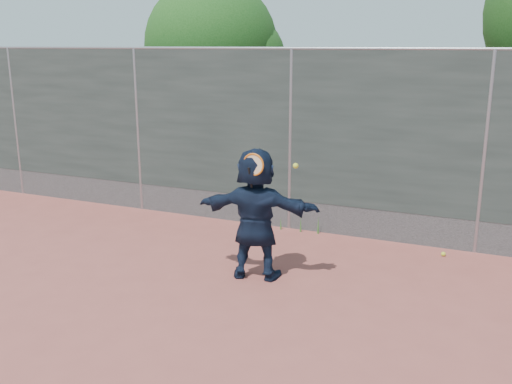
% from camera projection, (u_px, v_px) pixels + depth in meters
% --- Properties ---
extents(ground, '(80.00, 80.00, 0.00)m').
position_uv_depth(ground, '(187.00, 313.00, 6.70)').
color(ground, '#9E4C42').
rests_on(ground, ground).
extents(player, '(1.72, 0.79, 1.78)m').
position_uv_depth(player, '(256.00, 214.00, 7.54)').
color(player, '#131E35').
rests_on(player, ground).
extents(ball_ground, '(0.07, 0.07, 0.07)m').
position_uv_depth(ball_ground, '(443.00, 254.00, 8.49)').
color(ball_ground, '#C7D22E').
rests_on(ball_ground, ground).
extents(fence, '(20.00, 0.06, 3.03)m').
position_uv_depth(fence, '(290.00, 137.00, 9.41)').
color(fence, '#38423D').
rests_on(fence, ground).
extents(swing_action, '(0.74, 0.13, 0.51)m').
position_uv_depth(swing_action, '(257.00, 166.00, 7.15)').
color(swing_action, '#D36413').
rests_on(swing_action, ground).
extents(tree_left, '(3.15, 3.00, 4.53)m').
position_uv_depth(tree_left, '(219.00, 50.00, 12.87)').
color(tree_left, '#382314').
rests_on(tree_left, ground).
extents(weed_clump, '(0.68, 0.07, 0.30)m').
position_uv_depth(weed_clump, '(303.00, 224.00, 9.56)').
color(weed_clump, '#387226').
rests_on(weed_clump, ground).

